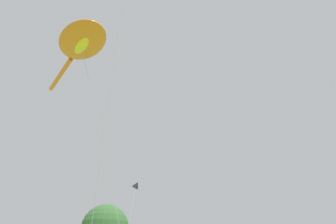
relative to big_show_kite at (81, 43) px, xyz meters
name	(u,v)px	position (x,y,z in m)	size (l,w,h in m)	color
big_show_kite	(81,43)	(0.00, 0.00, 0.00)	(5.61, 9.42, 16.21)	orange
small_kite_streamer_purple	(136,186)	(7.94, 6.48, -7.19)	(3.31, 3.36, 8.98)	black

